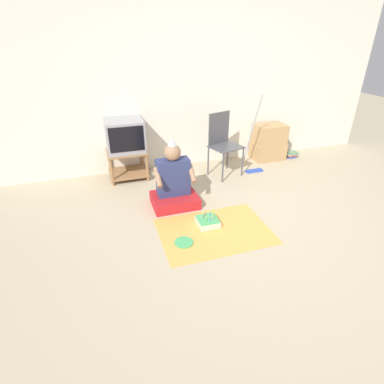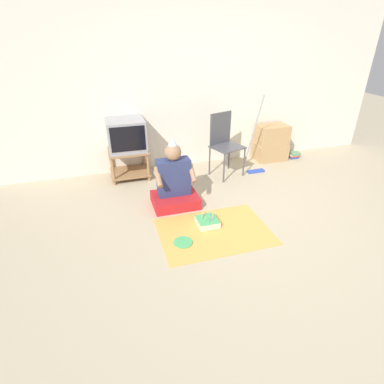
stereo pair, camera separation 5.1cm
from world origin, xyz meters
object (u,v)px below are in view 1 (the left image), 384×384
object	(u,v)px
folding_chair	(223,140)
dust_mop	(253,148)
person_seated	(174,184)
paper_plate	(184,242)
book_pile	(292,154)
cardboard_box_stack	(269,142)
birthday_cake	(208,222)
tv	(125,135)

from	to	relation	value
folding_chair	dust_mop	xyz separation A→B (m)	(0.53, -0.00, -0.19)
folding_chair	person_seated	size ratio (longest dim) A/B	1.07
folding_chair	paper_plate	xyz separation A→B (m)	(-1.08, -1.55, -0.54)
book_pile	person_seated	xyz separation A→B (m)	(-2.44, -0.96, 0.23)
cardboard_box_stack	birthday_cake	world-z (taller)	cardboard_box_stack
birthday_cake	folding_chair	bearing A→B (deg)	61.20
tv	birthday_cake	xyz separation A→B (m)	(0.70, -1.61, -0.62)
paper_plate	birthday_cake	bearing A→B (deg)	34.22
cardboard_box_stack	person_seated	xyz separation A→B (m)	(-1.99, -1.05, -0.01)
birthday_cake	person_seated	bearing A→B (deg)	112.48
folding_chair	cardboard_box_stack	size ratio (longest dim) A/B	1.56
dust_mop	book_pile	world-z (taller)	dust_mop
birthday_cake	paper_plate	xyz separation A→B (m)	(-0.36, -0.25, -0.04)
folding_chair	paper_plate	distance (m)	1.96
book_pile	cardboard_box_stack	bearing A→B (deg)	168.79
tv	person_seated	world-z (taller)	tv
folding_chair	cardboard_box_stack	bearing A→B (deg)	17.84
book_pile	paper_plate	xyz separation A→B (m)	(-2.55, -1.79, -0.04)
cardboard_box_stack	book_pile	distance (m)	0.52
folding_chair	birthday_cake	distance (m)	1.57
book_pile	birthday_cake	world-z (taller)	birthday_cake
cardboard_box_stack	book_pile	size ratio (longest dim) A/B	3.28
paper_plate	cardboard_box_stack	bearing A→B (deg)	41.80
person_seated	dust_mop	bearing A→B (deg)	25.53
person_seated	birthday_cake	size ratio (longest dim) A/B	3.67
tv	birthday_cake	distance (m)	1.86
folding_chair	tv	bearing A→B (deg)	168.07
book_pile	paper_plate	world-z (taller)	book_pile
person_seated	tv	bearing A→B (deg)	114.27
folding_chair	cardboard_box_stack	distance (m)	1.11
paper_plate	book_pile	bearing A→B (deg)	35.07
folding_chair	dust_mop	bearing A→B (deg)	-0.07
dust_mop	book_pile	xyz separation A→B (m)	(0.94, 0.24, -0.30)
tv	cardboard_box_stack	size ratio (longest dim) A/B	0.89
folding_chair	book_pile	bearing A→B (deg)	9.28
tv	paper_plate	world-z (taller)	tv
tv	folding_chair	distance (m)	1.46
tv	book_pile	distance (m)	2.96
person_seated	folding_chair	bearing A→B (deg)	36.64
dust_mop	birthday_cake	xyz separation A→B (m)	(-1.25, -1.30, -0.31)
folding_chair	person_seated	world-z (taller)	folding_chair
tv	book_pile	world-z (taller)	tv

